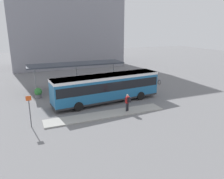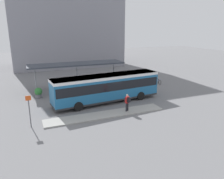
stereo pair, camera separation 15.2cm
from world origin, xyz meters
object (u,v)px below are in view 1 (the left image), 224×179
platform_sign (30,110)px  pedestrian_waiting (128,102)px  bicycle_white (153,79)px  potted_planter_near_shelter (38,93)px  bicycle_green (155,80)px  city_bus (107,86)px  bicycle_blue (157,81)px

platform_sign → pedestrian_waiting: bearing=-0.5°
platform_sign → bicycle_white: bearing=28.5°
pedestrian_waiting → potted_planter_near_shelter: 11.39m
bicycle_green → platform_sign: size_ratio=0.64×
potted_planter_near_shelter → platform_sign: bearing=-98.7°
pedestrian_waiting → platform_sign: 9.16m
city_bus → bicycle_green: city_bus is taller
bicycle_blue → bicycle_white: (0.20, 1.60, -0.02)m
bicycle_green → bicycle_white: bearing=-14.9°
city_bus → platform_sign: 9.12m
pedestrian_waiting → bicycle_blue: (9.33, 8.63, -0.77)m
city_bus → pedestrian_waiting: size_ratio=7.15×
bicycle_white → potted_planter_near_shelter: size_ratio=1.22×
bicycle_green → bicycle_white: 0.82m
pedestrian_waiting → bicycle_green: (9.38, 9.43, -0.74)m
city_bus → platform_sign: (-8.37, -3.61, -0.29)m
city_bus → bicycle_white: size_ratio=8.08×
city_bus → pedestrian_waiting: bearing=-83.6°
bicycle_white → potted_planter_near_shelter: (-17.45, -2.05, 0.32)m
bicycle_blue → bicycle_green: (0.05, 0.80, 0.03)m
pedestrian_waiting → bicycle_white: pedestrian_waiting is taller
bicycle_green → bicycle_white: (0.15, 0.80, -0.05)m
bicycle_white → pedestrian_waiting: bearing=133.6°
bicycle_blue → pedestrian_waiting: bearing=-48.7°
pedestrian_waiting → platform_sign: bearing=65.8°
city_bus → bicycle_white: 12.30m
potted_planter_near_shelter → platform_sign: size_ratio=0.45×
city_bus → potted_planter_near_shelter: city_bus is taller
city_bus → bicycle_blue: city_bus is taller
bicycle_blue → platform_sign: size_ratio=0.58×
bicycle_green → bicycle_white: size_ratio=1.16×
bicycle_green → city_bus: bearing=115.0°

